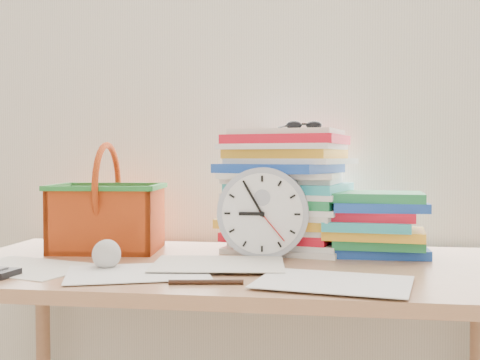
% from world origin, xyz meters
% --- Properties ---
extents(curtain, '(2.40, 0.01, 2.50)m').
position_xyz_m(curtain, '(0.00, 1.98, 1.30)').
color(curtain, white).
rests_on(curtain, room_shell).
extents(desk, '(1.40, 0.70, 0.75)m').
position_xyz_m(desk, '(0.00, 1.60, 0.68)').
color(desk, '#A9744F').
rests_on(desk, ground).
extents(paper_stack, '(0.40, 0.35, 0.34)m').
position_xyz_m(paper_stack, '(0.11, 1.83, 0.92)').
color(paper_stack, white).
rests_on(paper_stack, desk).
extents(clock, '(0.23, 0.05, 0.23)m').
position_xyz_m(clock, '(0.07, 1.68, 0.87)').
color(clock, '#A6ACB8').
rests_on(clock, desk).
extents(sunglasses, '(0.14, 0.13, 0.03)m').
position_xyz_m(sunglasses, '(0.16, 1.83, 1.10)').
color(sunglasses, black).
rests_on(sunglasses, paper_stack).
extents(book_stack, '(0.30, 0.24, 0.17)m').
position_xyz_m(book_stack, '(0.35, 1.76, 0.83)').
color(book_stack, white).
rests_on(book_stack, desk).
extents(basket, '(0.31, 0.26, 0.29)m').
position_xyz_m(basket, '(-0.38, 1.75, 0.90)').
color(basket, '#CF4914').
rests_on(basket, desk).
extents(crumpled_ball, '(0.07, 0.07, 0.07)m').
position_xyz_m(crumpled_ball, '(-0.28, 1.48, 0.78)').
color(crumpled_ball, silver).
rests_on(crumpled_ball, desk).
extents(pen, '(0.15, 0.03, 0.01)m').
position_xyz_m(pen, '(-0.02, 1.35, 0.76)').
color(pen, black).
rests_on(pen, desk).
extents(scattered_papers, '(1.26, 0.42, 0.02)m').
position_xyz_m(scattered_papers, '(0.00, 1.60, 0.76)').
color(scattered_papers, white).
rests_on(scattered_papers, desk).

